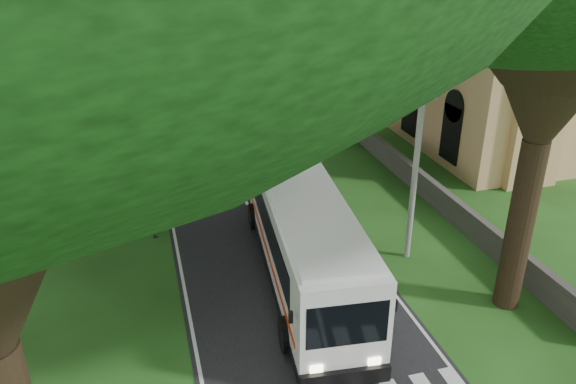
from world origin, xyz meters
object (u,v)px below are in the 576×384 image
(pole_near, at_px, (416,164))
(pedestrian, at_px, (153,217))
(pole_mid, at_px, (284,61))
(church, at_px, (476,54))
(distant_car_a, at_px, (181,77))
(distant_car_b, at_px, (147,43))
(pole_far, at_px, (233,22))
(coach_bus, at_px, (301,227))

(pole_near, relative_size, pedestrian, 4.28)
(pole_mid, bearing_deg, church, -19.81)
(church, bearing_deg, distant_car_a, 138.35)
(distant_car_b, xyz_separation_m, pedestrian, (-1.65, -45.26, 0.16))
(pole_near, distance_m, distant_car_b, 50.69)
(pole_far, bearing_deg, pole_near, -90.00)
(church, relative_size, distant_car_b, 5.30)
(pole_far, height_order, coach_bus, pole_far)
(church, distance_m, pole_near, 19.88)
(pole_mid, bearing_deg, pedestrian, -123.38)
(pole_mid, distance_m, distant_car_b, 31.23)
(pole_mid, relative_size, distant_car_b, 1.77)
(distant_car_a, xyz_separation_m, pedestrian, (-3.85, -27.55, 0.19))
(pedestrian, bearing_deg, pole_mid, -40.97)
(pole_mid, relative_size, pole_far, 1.00)
(pole_mid, relative_size, pedestrian, 4.28)
(distant_car_a, relative_size, distant_car_b, 0.93)
(pole_mid, bearing_deg, coach_bus, -103.20)
(pole_near, distance_m, pole_far, 40.00)
(coach_bus, xyz_separation_m, distant_car_b, (-3.81, 49.87, -1.30))
(distant_car_b, bearing_deg, pedestrian, -82.23)
(distant_car_b, bearing_deg, church, -48.84)
(church, bearing_deg, coach_bus, -137.62)
(distant_car_b, bearing_deg, coach_bus, -75.78)
(church, height_order, pedestrian, church)
(pole_mid, height_order, pole_far, same)
(pole_far, relative_size, coach_bus, 0.60)
(coach_bus, relative_size, distant_car_b, 2.92)
(church, bearing_deg, pole_near, -128.50)
(church, xyz_separation_m, pole_far, (-12.36, 24.45, -0.73))
(pole_far, xyz_separation_m, pedestrian, (-10.15, -35.41, -3.24))
(pole_near, height_order, coach_bus, pole_near)
(pole_far, bearing_deg, pole_mid, -90.00)
(pedestrian, bearing_deg, coach_bus, -137.78)
(pole_near, distance_m, coach_bus, 5.15)
(pole_far, bearing_deg, distant_car_b, 130.78)
(pole_far, xyz_separation_m, distant_car_a, (-6.30, -7.86, -3.43))
(coach_bus, height_order, pedestrian, coach_bus)
(church, relative_size, pole_mid, 3.00)
(pole_mid, height_order, coach_bus, pole_mid)
(church, relative_size, pedestrian, 12.83)
(coach_bus, bearing_deg, distant_car_a, 97.88)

